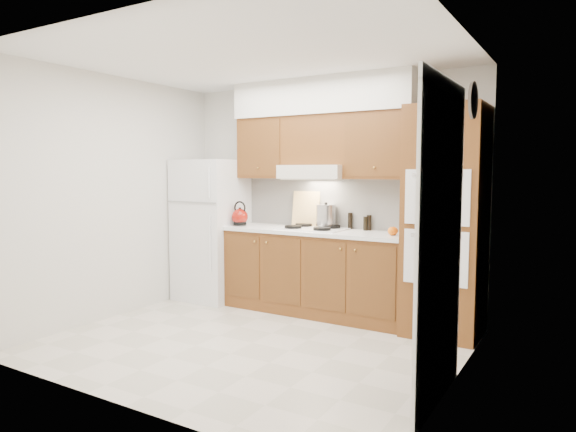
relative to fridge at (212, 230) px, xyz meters
The scene contains 26 objects.
floor 2.00m from the fridge, 39.06° to the right, with size 3.60×3.60×0.00m, color beige.
ceiling 2.51m from the fridge, 39.06° to the right, with size 3.60×3.60×0.00m, color white.
wall_back 1.52m from the fridge, 14.37° to the left, with size 3.60×0.02×2.60m, color silver.
wall_left 1.28m from the fridge, 109.11° to the right, with size 0.02×3.00×2.60m, color silver.
wall_right 3.43m from the fridge, 19.58° to the right, with size 0.02×3.00×2.60m, color silver.
fridge is the anchor object (origin of this frame).
base_cabinets 1.49m from the fridge, ahead, with size 2.11×0.60×0.90m, color brown.
countertop 1.43m from the fridge, ahead, with size 2.13×0.62×0.04m, color white.
backsplash 1.51m from the fridge, 13.56° to the left, with size 2.11×0.03×0.56m, color white.
oven_cabinet 2.86m from the fridge, ahead, with size 0.70×0.65×2.20m, color brown.
upper_cab_left 1.22m from the fridge, 15.78° to the left, with size 0.63×0.33×0.70m, color brown.
upper_cab_right 2.35m from the fridge, ahead, with size 0.73×0.33×0.70m, color brown.
range_hood 1.56m from the fridge, ahead, with size 0.75×0.45×0.15m, color silver.
upper_cab_over_hood 1.75m from the fridge, ahead, with size 0.75×0.33×0.55m, color brown.
soffit 2.11m from the fridge, ahead, with size 2.13×0.36×0.40m, color silver.
cooktop 1.38m from the fridge, ahead, with size 0.74×0.50×0.01m, color white.
doorway 3.53m from the fridge, 25.02° to the right, with size 0.02×0.90×2.10m, color black.
wall_clock 3.49m from the fridge, 10.48° to the right, with size 0.30×0.30×0.02m, color #3F3833.
kettle 0.51m from the fridge, ahead, with size 0.19×0.19×0.19m, color maroon.
cutting_board 1.25m from the fridge, 12.58° to the left, with size 0.32×0.02×0.42m, color #DABA6F.
stock_pot 1.50m from the fridge, ahead, with size 0.22×0.22×0.23m, color silver.
condiment_a 1.77m from the fridge, ahead, with size 0.05×0.05×0.18m, color black.
condiment_b 1.99m from the fridge, ahead, with size 0.05×0.05×0.17m, color black.
condiment_c 1.96m from the fridge, ahead, with size 0.05×0.05×0.15m, color black.
orange_near 2.33m from the fridge, ahead, with size 0.09×0.09×0.09m, color orange.
orange_far 2.34m from the fridge, ahead, with size 0.09×0.09×0.09m, color orange.
Camera 1 is at (2.65, -3.80, 1.59)m, focal length 32.00 mm.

